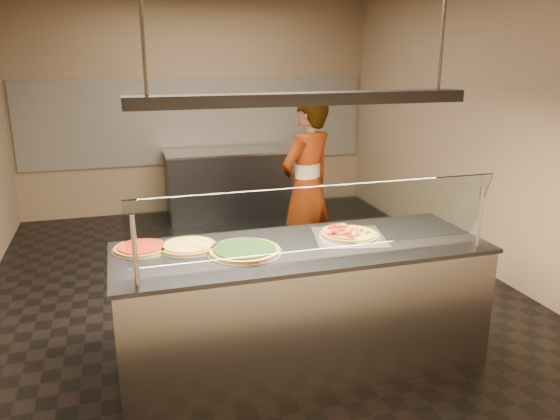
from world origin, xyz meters
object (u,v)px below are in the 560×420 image
object	(u,v)px
pizza_spinach	(244,250)
sneeze_guard	(320,220)
pizza_cheese	(188,246)
pizza_tomato	(141,248)
half_pizza_pepperoni	(337,234)
heat_lamp_housing	(304,99)
perforated_tray	(349,236)
prep_table	(228,183)
serving_counter	(301,306)
worker	(307,187)
pizza_spatula	(206,246)
half_pizza_sausage	(362,232)

from	to	relation	value
pizza_spinach	sneeze_guard	bearing A→B (deg)	-38.42
pizza_spinach	pizza_cheese	distance (m)	0.41
pizza_cheese	pizza_tomato	bearing A→B (deg)	170.47
pizza_cheese	half_pizza_pepperoni	bearing A→B (deg)	-6.27
sneeze_guard	heat_lamp_housing	bearing A→B (deg)	90.00
perforated_tray	pizza_tomato	size ratio (longest dim) A/B	1.54
perforated_tray	pizza_spinach	xyz separation A→B (m)	(-0.81, -0.09, 0.01)
prep_table	serving_counter	bearing A→B (deg)	-93.87
serving_counter	prep_table	world-z (taller)	same
serving_counter	worker	bearing A→B (deg)	69.37
pizza_tomato	heat_lamp_housing	xyz separation A→B (m)	(1.09, -0.25, 1.01)
pizza_spinach	pizza_spatula	size ratio (longest dim) A/B	1.85
serving_counter	pizza_tomato	distance (m)	1.22
pizza_spinach	worker	xyz separation A→B (m)	(1.04, 1.66, -0.02)
pizza_cheese	pizza_tomato	xyz separation A→B (m)	(-0.32, 0.05, -0.00)
pizza_cheese	pizza_spinach	bearing A→B (deg)	-30.05
prep_table	worker	size ratio (longest dim) A/B	0.93
sneeze_guard	heat_lamp_housing	xyz separation A→B (m)	(-0.00, 0.34, 0.72)
half_pizza_sausage	pizza_cheese	distance (m)	1.27
pizza_spinach	pizza_spatula	xyz separation A→B (m)	(-0.24, 0.12, 0.01)
half_pizza_pepperoni	half_pizza_sausage	bearing A→B (deg)	-0.47
half_pizza_pepperoni	heat_lamp_housing	world-z (taller)	heat_lamp_housing
pizza_spatula	half_pizza_sausage	bearing A→B (deg)	-1.75
half_pizza_pepperoni	pizza_cheese	distance (m)	1.08
pizza_tomato	worker	world-z (taller)	worker
heat_lamp_housing	half_pizza_sausage	bearing A→B (deg)	8.71
pizza_spinach	pizza_cheese	bearing A→B (deg)	149.95
pizza_spatula	heat_lamp_housing	xyz separation A→B (m)	(0.66, -0.11, 0.99)
sneeze_guard	half_pizza_pepperoni	world-z (taller)	sneeze_guard
serving_counter	heat_lamp_housing	bearing A→B (deg)	-90.00
pizza_cheese	worker	size ratio (longest dim) A/B	0.23
heat_lamp_housing	perforated_tray	bearing A→B (deg)	11.01
worker	half_pizza_sausage	bearing A→B (deg)	54.97
pizza_cheese	pizza_spatula	size ratio (longest dim) A/B	1.52
perforated_tray	pizza_spinach	size ratio (longest dim) A/B	1.17
perforated_tray	heat_lamp_housing	distance (m)	1.09
pizza_cheese	prep_table	distance (m)	3.95
pizza_cheese	sneeze_guard	bearing A→B (deg)	-34.78
worker	pizza_spatula	bearing A→B (deg)	19.70
prep_table	pizza_cheese	bearing A→B (deg)	-105.41
sneeze_guard	half_pizza_pepperoni	distance (m)	0.58
pizza_tomato	heat_lamp_housing	bearing A→B (deg)	-12.79
pizza_spinach	pizza_tomato	distance (m)	0.72
pizza_spinach	prep_table	size ratio (longest dim) A/B	0.30
perforated_tray	worker	distance (m)	1.59
serving_counter	sneeze_guard	distance (m)	0.83
half_pizza_pepperoni	heat_lamp_housing	bearing A→B (deg)	-165.25
half_pizza_sausage	pizza_spinach	world-z (taller)	half_pizza_sausage
sneeze_guard	perforated_tray	distance (m)	0.65
perforated_tray	worker	xyz separation A→B (m)	(0.23, 1.57, -0.01)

